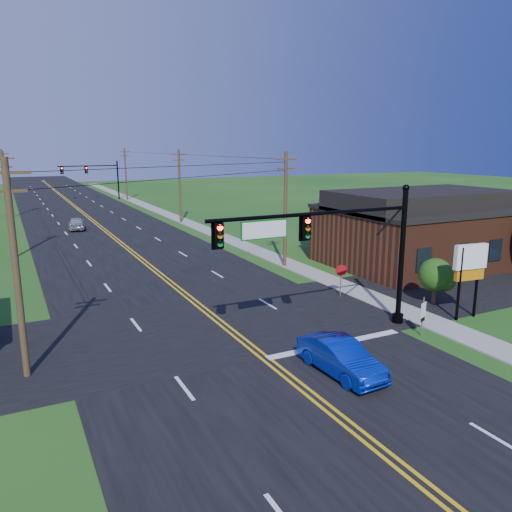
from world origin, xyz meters
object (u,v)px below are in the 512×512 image
signal_mast_main (333,244)px  blue_car (341,358)px  signal_mast_far (92,174)px  stop_sign (341,274)px  route_sign (423,314)px

signal_mast_main → blue_car: size_ratio=2.55×
signal_mast_far → blue_car: bearing=-91.6°
signal_mast_far → stop_sign: size_ratio=5.18×
signal_mast_main → stop_sign: bearing=49.5°
signal_mast_main → route_sign: signal_mast_main is taller
signal_mast_far → route_sign: bearing=-86.8°
signal_mast_main → signal_mast_far: size_ratio=1.03×
route_sign → stop_sign: bearing=66.5°
signal_mast_far → route_sign: (4.12, -74.02, -3.36)m
blue_car → route_sign: (6.28, 1.70, 0.46)m
signal_mast_far → route_sign: size_ratio=5.39×
route_sign → signal_mast_far: bearing=72.2°
route_sign → stop_sign: (0.32, 7.33, 0.34)m
stop_sign → signal_mast_main: bearing=-111.0°
signal_mast_main → stop_sign: 7.70m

